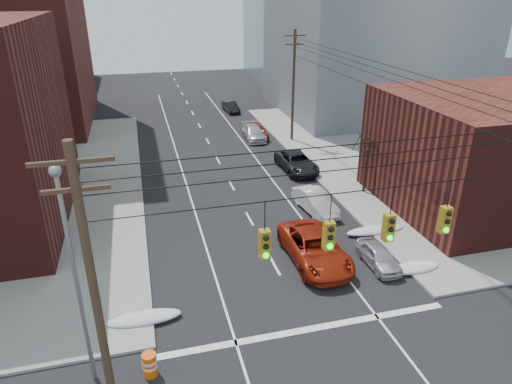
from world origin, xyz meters
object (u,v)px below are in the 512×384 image
construction_barrel (150,364)px  lot_car_b (44,185)px  lot_car_a (41,189)px  parked_car_a (379,256)px  parked_car_f (231,107)px  parked_car_c (297,162)px  parked_car_d (254,133)px  parked_car_b (315,202)px  red_pickup (315,248)px  parked_car_e (256,130)px

construction_barrel → lot_car_b: bearing=109.0°
lot_car_a → construction_barrel: (6.97, -19.30, -0.34)m
parked_car_a → parked_car_f: 36.76m
parked_car_c → parked_car_d: parked_car_c is taller
parked_car_b → parked_car_d: 17.49m
red_pickup → parked_car_b: 6.53m
parked_car_c → parked_car_d: (-1.36, 9.64, -0.06)m
parked_car_b → construction_barrel: parked_car_b is taller
parked_car_a → parked_car_f: bearing=91.2°
red_pickup → parked_car_c: 14.42m
parked_car_c → lot_car_a: 20.43m
parked_car_d → parked_car_e: 0.69m
red_pickup → lot_car_a: (-16.62, 12.99, 0.02)m
parked_car_d → parked_car_f: parked_car_d is taller
parked_car_a → parked_car_d: 24.91m
parked_car_c → parked_car_f: 21.54m
parked_car_e → parked_car_f: parked_car_e is taller
parked_car_e → parked_car_c: bearing=-89.5°
parked_car_d → parked_car_f: size_ratio=1.23×
parked_car_b → parked_car_c: (1.36, 7.85, 0.02)m
parked_car_d → parked_car_f: 11.86m
parked_car_a → construction_barrel: (-13.01, -4.96, -0.06)m
red_pickup → lot_car_b: 21.44m
lot_car_a → parked_car_f: bearing=-17.3°
parked_car_a → lot_car_a: size_ratio=0.80×
parked_car_b → construction_barrel: size_ratio=4.27×
parked_car_e → construction_barrel: 32.89m
parked_car_a → lot_car_a: lot_car_a is taller
red_pickup → parked_car_d: 23.68m
parked_car_a → parked_car_b: 7.46m
parked_car_b → construction_barrel: 17.29m
parked_car_a → red_pickup: bearing=158.0°
parked_car_f → parked_car_e: bearing=-93.8°
parked_car_d → lot_car_a: size_ratio=1.09×
parked_car_c → lot_car_b: size_ratio=0.99×
parked_car_c → lot_car_a: (-20.41, -0.91, 0.12)m
lot_car_a → parked_car_e: bearing=-37.1°
parked_car_a → lot_car_b: (-19.89, 15.01, 0.31)m
parked_car_c → lot_car_a: lot_car_a is taller
parked_car_a → parked_car_b: bearing=96.9°
parked_car_a → parked_car_e: bearing=91.0°
parked_car_f → parked_car_a: bearing=-94.3°
construction_barrel → parked_car_e: bearing=67.7°
parked_car_a → parked_car_f: (-0.89, 36.75, 0.04)m
parked_car_b → lot_car_b: 20.43m
parked_car_b → lot_car_b: bearing=151.2°
red_pickup → parked_car_a: (3.36, -1.34, -0.25)m
parked_car_a → lot_car_a: 24.59m
parked_car_b → lot_car_b: lot_car_b is taller
parked_car_d → lot_car_b: size_ratio=0.87×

